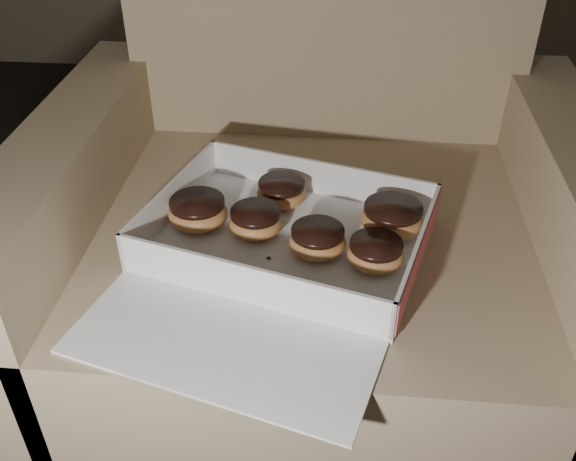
# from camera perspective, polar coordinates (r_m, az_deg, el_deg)

# --- Properties ---
(armchair) EXTENTS (0.99, 0.83, 1.03)m
(armchair) POSITION_cam_1_polar(r_m,az_deg,el_deg) (1.25, 2.38, -2.28)
(armchair) COLOR tan
(armchair) RESTS_ON floor
(bakery_box) EXTENTS (0.54, 0.59, 0.07)m
(bakery_box) POSITION_cam_1_polar(r_m,az_deg,el_deg) (1.01, -0.74, -2.08)
(bakery_box) COLOR white
(bakery_box) RESTS_ON armchair
(donut_a) EXTENTS (0.09, 0.09, 0.04)m
(donut_a) POSITION_cam_1_polar(r_m,az_deg,el_deg) (1.12, -0.57, 3.44)
(donut_a) COLOR #CE8A48
(donut_a) RESTS_ON bakery_box
(donut_b) EXTENTS (0.09, 0.09, 0.04)m
(donut_b) POSITION_cam_1_polar(r_m,az_deg,el_deg) (0.99, 7.80, -1.98)
(donut_b) COLOR #CE8A48
(donut_b) RESTS_ON bakery_box
(donut_c) EXTENTS (0.09, 0.09, 0.04)m
(donut_c) POSITION_cam_1_polar(r_m,az_deg,el_deg) (1.01, 2.64, -0.85)
(donut_c) COLOR #CE8A48
(donut_c) RESTS_ON bakery_box
(donut_d) EXTENTS (0.09, 0.09, 0.04)m
(donut_d) POSITION_cam_1_polar(r_m,az_deg,el_deg) (1.05, -2.87, 0.87)
(donut_d) COLOR #CE8A48
(donut_d) RESTS_ON bakery_box
(donut_e) EXTENTS (0.10, 0.10, 0.05)m
(donut_e) POSITION_cam_1_polar(r_m,az_deg,el_deg) (1.08, -8.02, 1.68)
(donut_e) COLOR #CE8A48
(donut_e) RESTS_ON bakery_box
(donut_f) EXTENTS (0.10, 0.10, 0.05)m
(donut_f) POSITION_cam_1_polar(r_m,az_deg,el_deg) (1.06, 9.25, 1.10)
(donut_f) COLOR #CE8A48
(donut_f) RESTS_ON bakery_box
(crumb_a) EXTENTS (0.01, 0.01, 0.00)m
(crumb_a) POSITION_cam_1_polar(r_m,az_deg,el_deg) (1.01, -1.72, -2.46)
(crumb_a) COLOR black
(crumb_a) RESTS_ON bakery_box
(crumb_b) EXTENTS (0.01, 0.01, 0.00)m
(crumb_b) POSITION_cam_1_polar(r_m,az_deg,el_deg) (1.00, -10.36, -3.31)
(crumb_b) COLOR black
(crumb_b) RESTS_ON bakery_box
(crumb_c) EXTENTS (0.01, 0.01, 0.00)m
(crumb_c) POSITION_cam_1_polar(r_m,az_deg,el_deg) (1.02, 3.17, -2.02)
(crumb_c) COLOR black
(crumb_c) RESTS_ON bakery_box
(crumb_d) EXTENTS (0.01, 0.01, 0.00)m
(crumb_d) POSITION_cam_1_polar(r_m,az_deg,el_deg) (1.01, -10.06, -2.72)
(crumb_d) COLOR black
(crumb_d) RESTS_ON bakery_box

